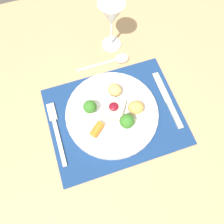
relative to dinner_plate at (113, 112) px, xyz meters
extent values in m
plane|color=#4C4742|center=(0.01, -0.01, -0.79)|extent=(8.00, 8.00, 0.00)
cube|color=tan|center=(0.01, -0.01, -0.03)|extent=(1.32, 1.19, 0.03)
cylinder|color=tan|center=(0.60, 0.52, -0.42)|extent=(0.06, 0.06, 0.75)
cube|color=navy|center=(0.01, -0.01, -0.02)|extent=(0.41, 0.33, 0.00)
cylinder|color=white|center=(0.00, 0.00, -0.01)|extent=(0.29, 0.29, 0.02)
torus|color=white|center=(0.00, 0.00, 0.00)|extent=(0.29, 0.29, 0.01)
cube|color=beige|center=(0.00, 0.01, 0.01)|extent=(0.09, 0.09, 0.02)
ellipsoid|color=maroon|center=(0.00, 0.01, 0.03)|extent=(0.03, 0.03, 0.01)
cylinder|color=#84B256|center=(0.03, -0.05, 0.01)|extent=(0.01, 0.01, 0.02)
sphere|color=#387A28|center=(0.03, -0.05, 0.03)|extent=(0.04, 0.04, 0.04)
cylinder|color=#84B256|center=(-0.06, 0.03, 0.01)|extent=(0.01, 0.01, 0.02)
sphere|color=#387A28|center=(-0.06, 0.03, 0.03)|extent=(0.04, 0.04, 0.04)
cylinder|color=orange|center=(-0.06, -0.04, 0.01)|extent=(0.05, 0.05, 0.02)
ellipsoid|color=tan|center=(0.03, 0.06, 0.02)|extent=(0.06, 0.06, 0.04)
ellipsoid|color=tan|center=(0.07, -0.01, 0.02)|extent=(0.06, 0.05, 0.04)
cube|color=beige|center=(-0.18, -0.04, -0.01)|extent=(0.01, 0.15, 0.01)
cube|color=beige|center=(-0.18, 0.07, -0.01)|extent=(0.02, 0.06, 0.01)
cube|color=beige|center=(0.18, -0.06, -0.01)|extent=(0.02, 0.09, 0.01)
cube|color=beige|center=(0.18, 0.04, -0.01)|extent=(0.02, 0.11, 0.00)
cube|color=beige|center=(0.00, 0.19, -0.02)|extent=(0.14, 0.01, 0.01)
ellipsoid|color=beige|center=(0.10, 0.19, -0.01)|extent=(0.05, 0.04, 0.01)
cylinder|color=white|center=(0.08, 0.26, -0.02)|extent=(0.07, 0.07, 0.01)
cylinder|color=white|center=(0.08, 0.26, 0.03)|extent=(0.01, 0.01, 0.10)
cone|color=white|center=(0.08, 0.26, 0.12)|extent=(0.08, 0.08, 0.08)
camera|label=1|loc=(-0.08, -0.24, 0.62)|focal=35.00mm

